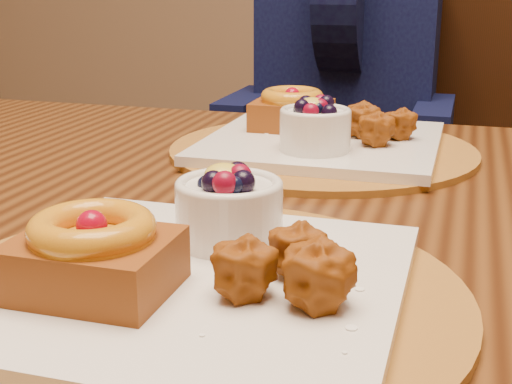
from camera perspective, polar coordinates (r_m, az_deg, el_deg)
dining_table at (r=0.72m, az=1.57°, el=-6.99°), size 1.60×0.90×0.76m
place_setting_near at (r=0.49m, az=-5.26°, el=-6.26°), size 0.38×0.38×0.08m
place_setting_far at (r=0.89m, az=5.17°, el=4.41°), size 0.38×0.38×0.08m
chair_far at (r=1.61m, az=13.51°, el=1.96°), size 0.60×0.60×1.02m
diner at (r=1.58m, az=7.38°, el=10.80°), size 0.46×0.46×0.75m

